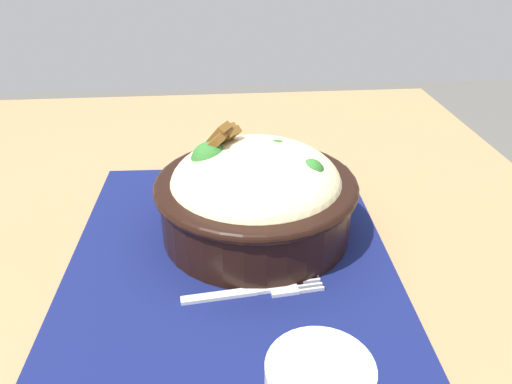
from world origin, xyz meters
The scene contains 4 objects.
table centered at (0.00, 0.00, 0.67)m, with size 1.00×0.82×0.77m.
placemat centered at (0.02, 0.01, 0.77)m, with size 0.39×0.32×0.00m, color #11194C.
bowl centered at (-0.01, 0.03, 0.82)m, with size 0.25×0.25×0.12m.
fork centered at (0.09, 0.03, 0.77)m, with size 0.03×0.13×0.00m.
Camera 1 is at (0.45, -0.01, 1.08)m, focal length 35.42 mm.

